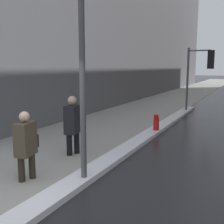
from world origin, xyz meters
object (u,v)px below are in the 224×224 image
lamp_post (82,33)px  fire_hydrant (156,124)px  pedestrian_trailing (73,123)px  traffic_light_near (202,66)px  pedestrian_with_shoulder_bag (26,143)px

lamp_post → fire_hydrant: size_ratio=7.11×
fire_hydrant → lamp_post: bearing=-90.2°
pedestrian_trailing → fire_hydrant: pedestrian_trailing is taller
lamp_post → traffic_light_near: size_ratio=1.51×
traffic_light_near → fire_hydrant: bearing=-95.0°
pedestrian_trailing → lamp_post: bearing=28.8°
lamp_post → pedestrian_trailing: bearing=130.6°
traffic_light_near → pedestrian_with_shoulder_bag: (-1.83, -10.49, -1.57)m
lamp_post → pedestrian_trailing: 2.84m
traffic_light_near → pedestrian_with_shoulder_bag: bearing=-97.5°
lamp_post → pedestrian_with_shoulder_bag: (-1.13, -0.41, -2.17)m
pedestrian_with_shoulder_bag → pedestrian_trailing: pedestrian_trailing is taller
lamp_post → fire_hydrant: (0.02, 4.80, -2.63)m
pedestrian_trailing → traffic_light_near: bearing=155.4°
pedestrian_trailing → fire_hydrant: 3.61m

